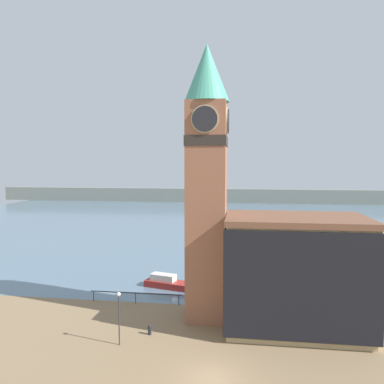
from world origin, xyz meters
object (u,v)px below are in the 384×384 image
object	(u,v)px
clock_tower	(207,176)
mooring_bollard_near	(150,329)
lamp_post	(119,308)
boat_near	(170,283)
pier_building	(295,273)

from	to	relation	value
clock_tower	mooring_bollard_near	world-z (taller)	clock_tower
mooring_bollard_near	lamp_post	bearing A→B (deg)	-133.26
boat_near	mooring_bollard_near	size ratio (longest dim) A/B	8.42
clock_tower	lamp_post	bearing A→B (deg)	-136.56
pier_building	lamp_post	distance (m)	15.04
pier_building	boat_near	size ratio (longest dim) A/B	1.77
pier_building	clock_tower	bearing A→B (deg)	172.39
pier_building	boat_near	world-z (taller)	pier_building
mooring_bollard_near	pier_building	bearing A→B (deg)	13.34
boat_near	lamp_post	distance (m)	14.16
clock_tower	pier_building	distance (m)	11.35
mooring_bollard_near	lamp_post	world-z (taller)	lamp_post
clock_tower	boat_near	distance (m)	15.66
lamp_post	pier_building	bearing A→B (deg)	19.31
lamp_post	mooring_bollard_near	bearing A→B (deg)	46.74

